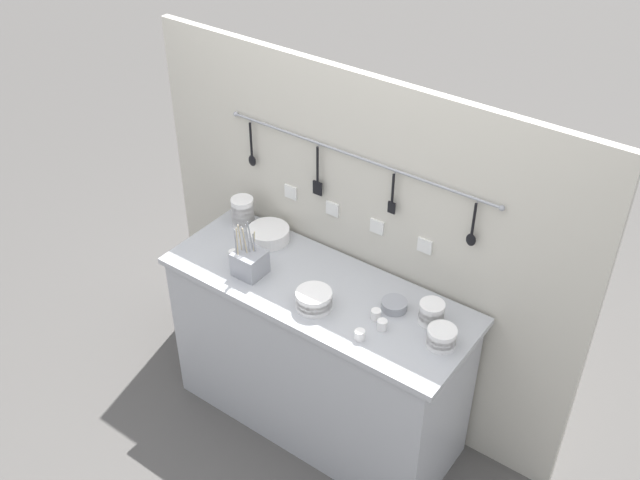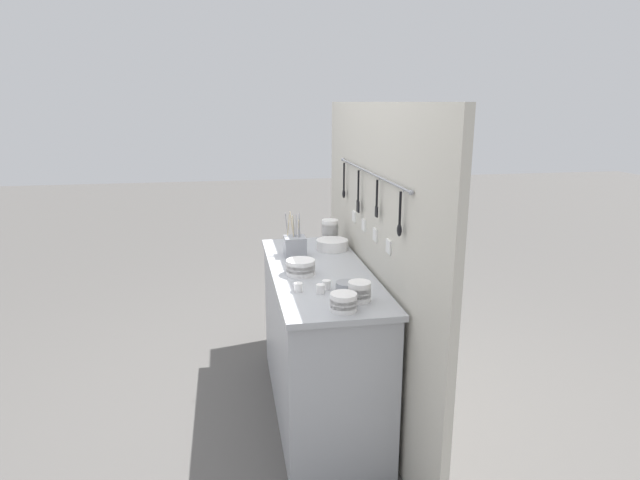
{
  "view_description": "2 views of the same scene",
  "coord_description": "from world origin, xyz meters",
  "px_view_note": "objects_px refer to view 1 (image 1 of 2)",
  "views": [
    {
      "loc": [
        1.55,
        -2.12,
        3.08
      ],
      "look_at": [
        -0.01,
        0.03,
        1.14
      ],
      "focal_mm": 42.0,
      "sensor_mm": 36.0,
      "label": 1
    },
    {
      "loc": [
        2.89,
        -0.51,
        1.83
      ],
      "look_at": [
        0.06,
        -0.01,
        1.08
      ],
      "focal_mm": 30.0,
      "sensor_mm": 36.0,
      "label": 2
    }
  ],
  "objects_px": {
    "bowl_stack_nested_right": "(314,300)",
    "bowl_stack_short_front": "(442,337)",
    "bowl_stack_tall_left": "(431,313)",
    "cup_centre": "(382,325)",
    "steel_mixing_bowl": "(394,305)",
    "cup_edge_far": "(376,314)",
    "plate_stack": "(269,234)",
    "bowl_stack_wide_centre": "(243,212)",
    "cup_edge_near": "(360,335)",
    "cutlery_caddy": "(250,263)",
    "cup_back_left": "(233,255)"
  },
  "relations": [
    {
      "from": "cutlery_caddy",
      "to": "cup_back_left",
      "type": "relative_size",
      "value": 5.99
    },
    {
      "from": "bowl_stack_nested_right",
      "to": "cup_centre",
      "type": "bearing_deg",
      "value": 10.05
    },
    {
      "from": "cutlery_caddy",
      "to": "cup_centre",
      "type": "height_order",
      "value": "cutlery_caddy"
    },
    {
      "from": "bowl_stack_nested_right",
      "to": "cup_centre",
      "type": "distance_m",
      "value": 0.32
    },
    {
      "from": "bowl_stack_short_front",
      "to": "cup_edge_near",
      "type": "height_order",
      "value": "bowl_stack_short_front"
    },
    {
      "from": "bowl_stack_wide_centre",
      "to": "cup_centre",
      "type": "xyz_separation_m",
      "value": [
        0.98,
        -0.24,
        -0.06
      ]
    },
    {
      "from": "cup_edge_far",
      "to": "cup_edge_near",
      "type": "distance_m",
      "value": 0.15
    },
    {
      "from": "bowl_stack_short_front",
      "to": "cup_edge_far",
      "type": "distance_m",
      "value": 0.31
    },
    {
      "from": "bowl_stack_short_front",
      "to": "bowl_stack_wide_centre",
      "type": "bearing_deg",
      "value": 171.86
    },
    {
      "from": "cup_back_left",
      "to": "cup_edge_far",
      "type": "bearing_deg",
      "value": 3.11
    },
    {
      "from": "bowl_stack_nested_right",
      "to": "cutlery_caddy",
      "type": "distance_m",
      "value": 0.38
    },
    {
      "from": "bowl_stack_wide_centre",
      "to": "cutlery_caddy",
      "type": "xyz_separation_m",
      "value": [
        0.28,
        -0.28,
        -0.02
      ]
    },
    {
      "from": "bowl_stack_wide_centre",
      "to": "cup_edge_far",
      "type": "distance_m",
      "value": 0.95
    },
    {
      "from": "bowl_stack_short_front",
      "to": "cup_centre",
      "type": "xyz_separation_m",
      "value": [
        -0.25,
        -0.06,
        -0.02
      ]
    },
    {
      "from": "steel_mixing_bowl",
      "to": "cup_edge_far",
      "type": "distance_m",
      "value": 0.11
    },
    {
      "from": "cutlery_caddy",
      "to": "cup_edge_far",
      "type": "height_order",
      "value": "cutlery_caddy"
    },
    {
      "from": "bowl_stack_tall_left",
      "to": "steel_mixing_bowl",
      "type": "height_order",
      "value": "bowl_stack_tall_left"
    },
    {
      "from": "bowl_stack_nested_right",
      "to": "bowl_stack_short_front",
      "type": "bearing_deg",
      "value": 11.96
    },
    {
      "from": "cutlery_caddy",
      "to": "bowl_stack_wide_centre",
      "type": "bearing_deg",
      "value": 135.33
    },
    {
      "from": "cutlery_caddy",
      "to": "cup_centre",
      "type": "bearing_deg",
      "value": 3.2
    },
    {
      "from": "steel_mixing_bowl",
      "to": "cup_edge_near",
      "type": "distance_m",
      "value": 0.25
    },
    {
      "from": "bowl_stack_wide_centre",
      "to": "bowl_stack_nested_right",
      "type": "xyz_separation_m",
      "value": [
        0.66,
        -0.3,
        -0.04
      ]
    },
    {
      "from": "bowl_stack_wide_centre",
      "to": "bowl_stack_short_front",
      "type": "bearing_deg",
      "value": -8.14
    },
    {
      "from": "bowl_stack_short_front",
      "to": "cup_back_left",
      "type": "distance_m",
      "value": 1.09
    },
    {
      "from": "cup_edge_far",
      "to": "cup_back_left",
      "type": "height_order",
      "value": "same"
    },
    {
      "from": "cup_centre",
      "to": "cup_edge_near",
      "type": "relative_size",
      "value": 1.0
    },
    {
      "from": "bowl_stack_wide_centre",
      "to": "steel_mixing_bowl",
      "type": "relative_size",
      "value": 1.36
    },
    {
      "from": "cup_back_left",
      "to": "bowl_stack_wide_centre",
      "type": "bearing_deg",
      "value": 120.93
    },
    {
      "from": "cutlery_caddy",
      "to": "cup_centre",
      "type": "distance_m",
      "value": 0.7
    },
    {
      "from": "bowl_stack_short_front",
      "to": "cutlery_caddy",
      "type": "distance_m",
      "value": 0.95
    },
    {
      "from": "bowl_stack_wide_centre",
      "to": "cup_edge_near",
      "type": "relative_size",
      "value": 3.41
    },
    {
      "from": "bowl_stack_tall_left",
      "to": "cup_centre",
      "type": "bearing_deg",
      "value": -131.17
    },
    {
      "from": "cutlery_caddy",
      "to": "cup_edge_near",
      "type": "bearing_deg",
      "value": -5.94
    },
    {
      "from": "plate_stack",
      "to": "cup_back_left",
      "type": "xyz_separation_m",
      "value": [
        -0.04,
        -0.22,
        -0.01
      ]
    },
    {
      "from": "bowl_stack_wide_centre",
      "to": "steel_mixing_bowl",
      "type": "distance_m",
      "value": 0.96
    },
    {
      "from": "bowl_stack_nested_right",
      "to": "steel_mixing_bowl",
      "type": "distance_m",
      "value": 0.35
    },
    {
      "from": "bowl_stack_wide_centre",
      "to": "bowl_stack_tall_left",
      "type": "distance_m",
      "value": 1.13
    },
    {
      "from": "plate_stack",
      "to": "cup_edge_far",
      "type": "relative_size",
      "value": 4.49
    },
    {
      "from": "bowl_stack_tall_left",
      "to": "plate_stack",
      "type": "bearing_deg",
      "value": 176.71
    },
    {
      "from": "bowl_stack_short_front",
      "to": "steel_mixing_bowl",
      "type": "xyz_separation_m",
      "value": [
        -0.28,
        0.08,
        -0.02
      ]
    },
    {
      "from": "bowl_stack_tall_left",
      "to": "cup_edge_near",
      "type": "bearing_deg",
      "value": -124.49
    },
    {
      "from": "steel_mixing_bowl",
      "to": "cup_centre",
      "type": "height_order",
      "value": "cup_centre"
    },
    {
      "from": "cup_centre",
      "to": "cup_edge_near",
      "type": "height_order",
      "value": "same"
    },
    {
      "from": "plate_stack",
      "to": "cup_centre",
      "type": "height_order",
      "value": "plate_stack"
    },
    {
      "from": "bowl_stack_wide_centre",
      "to": "plate_stack",
      "type": "xyz_separation_m",
      "value": [
        0.18,
        -0.02,
        -0.05
      ]
    },
    {
      "from": "steel_mixing_bowl",
      "to": "plate_stack",
      "type": "bearing_deg",
      "value": 174.32
    },
    {
      "from": "cup_edge_near",
      "to": "cup_back_left",
      "type": "distance_m",
      "value": 0.8
    },
    {
      "from": "cup_centre",
      "to": "bowl_stack_nested_right",
      "type": "bearing_deg",
      "value": -169.95
    },
    {
      "from": "bowl_stack_short_front",
      "to": "steel_mixing_bowl",
      "type": "bearing_deg",
      "value": 164.11
    },
    {
      "from": "steel_mixing_bowl",
      "to": "cup_edge_far",
      "type": "relative_size",
      "value": 2.5
    }
  ]
}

